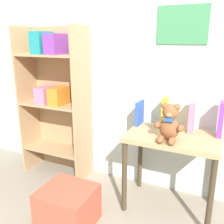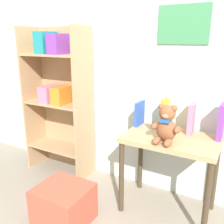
# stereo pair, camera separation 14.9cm
# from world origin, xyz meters

# --- Properties ---
(wall_back) EXTENTS (4.80, 0.07, 2.50)m
(wall_back) POSITION_xyz_m (0.00, 1.30, 1.25)
(wall_back) COLOR silver
(wall_back) RESTS_ON ground_plane
(bookshelf_side) EXTENTS (0.64, 0.30, 1.41)m
(bookshelf_side) POSITION_xyz_m (-0.90, 1.13, 0.80)
(bookshelf_side) COLOR tan
(bookshelf_side) RESTS_ON ground_plane
(display_table) EXTENTS (0.67, 0.43, 0.61)m
(display_table) POSITION_xyz_m (0.24, 1.01, 0.51)
(display_table) COLOR tan
(display_table) RESTS_ON ground_plane
(teddy_bear) EXTENTS (0.20, 0.18, 0.26)m
(teddy_bear) POSITION_xyz_m (0.23, 0.91, 0.73)
(teddy_bear) COLOR brown
(teddy_bear) RESTS_ON display_table
(book_standing_blue) EXTENTS (0.03, 0.15, 0.20)m
(book_standing_blue) POSITION_xyz_m (-0.07, 1.14, 0.71)
(book_standing_blue) COLOR #2D51B7
(book_standing_blue) RESTS_ON display_table
(book_standing_yellow) EXTENTS (0.04, 0.10, 0.24)m
(book_standing_yellow) POSITION_xyz_m (0.14, 1.15, 0.73)
(book_standing_yellow) COLOR gold
(book_standing_yellow) RESTS_ON display_table
(book_standing_pink) EXTENTS (0.04, 0.12, 0.23)m
(book_standing_pink) POSITION_xyz_m (0.34, 1.15, 0.73)
(book_standing_pink) COLOR #D17093
(book_standing_pink) RESTS_ON display_table
(book_standing_purple) EXTENTS (0.04, 0.13, 0.25)m
(book_standing_purple) POSITION_xyz_m (0.55, 1.14, 0.74)
(book_standing_purple) COLOR purple
(book_standing_purple) RESTS_ON display_table
(storage_bin) EXTENTS (0.37, 0.34, 0.28)m
(storage_bin) POSITION_xyz_m (-0.37, 0.52, 0.14)
(storage_bin) COLOR #AD4C38
(storage_bin) RESTS_ON ground_plane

